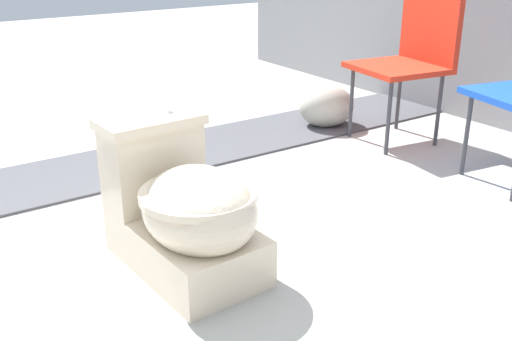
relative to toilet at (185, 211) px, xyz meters
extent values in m
plane|color=#A8A59E|center=(0.07, -0.05, -0.22)|extent=(14.00, 14.00, 0.00)
cube|color=#4C4C51|center=(-1.07, 0.45, -0.21)|extent=(0.56, 8.00, 0.01)
cube|color=beige|center=(0.00, 0.00, -0.14)|extent=(0.62, 0.37, 0.17)
ellipsoid|color=beige|center=(0.10, 0.00, 0.04)|extent=(0.46, 0.38, 0.28)
cylinder|color=beige|center=(0.10, 0.00, 0.10)|extent=(0.41, 0.41, 0.03)
cube|color=beige|center=(-0.21, -0.01, 0.10)|extent=(0.20, 0.35, 0.30)
cube|color=beige|center=(-0.21, -0.01, 0.27)|extent=(0.22, 0.37, 0.04)
cylinder|color=silver|center=(-0.22, 0.07, 0.29)|extent=(0.02, 0.02, 0.01)
cube|color=red|center=(-0.57, 1.62, 0.20)|extent=(0.50, 0.50, 0.03)
cube|color=red|center=(-0.54, 1.82, 0.41)|extent=(0.44, 0.10, 0.40)
cylinder|color=#38383D|center=(-0.42, 1.43, -0.02)|extent=(0.02, 0.02, 0.40)
cylinder|color=#38383D|center=(-0.76, 1.48, -0.02)|extent=(0.02, 0.02, 0.40)
cylinder|color=#38383D|center=(-0.38, 1.77, -0.02)|extent=(0.02, 0.02, 0.40)
cylinder|color=#38383D|center=(-0.71, 1.82, -0.02)|extent=(0.02, 0.02, 0.40)
cylinder|color=#38383D|center=(-0.01, 1.53, -0.02)|extent=(0.02, 0.02, 0.40)
ellipsoid|color=#ADA899|center=(-0.99, 1.49, -0.09)|extent=(0.36, 0.40, 0.26)
camera|label=1|loc=(1.67, -0.85, 0.89)|focal=42.00mm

